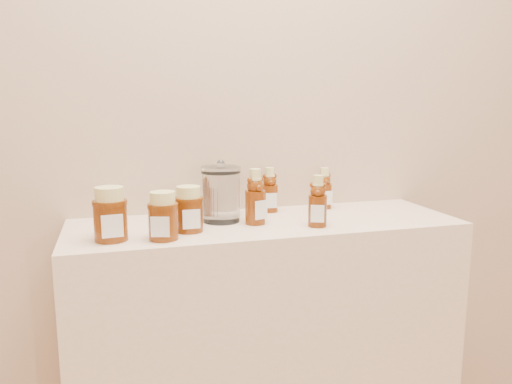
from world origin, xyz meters
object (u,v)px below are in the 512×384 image
object	(u,v)px
honey_jar_left	(110,214)
glass_canister	(221,192)
bear_bottle_front_left	(255,193)
bear_bottle_back_left	(231,189)
display_table	(266,356)

from	to	relation	value
honey_jar_left	glass_canister	distance (m)	0.35
glass_canister	bear_bottle_front_left	bearing A→B (deg)	-32.90
bear_bottle_front_left	glass_canister	distance (m)	0.11
honey_jar_left	bear_bottle_back_left	bearing A→B (deg)	24.73
bear_bottle_front_left	display_table	bearing A→B (deg)	7.27
bear_bottle_back_left	bear_bottle_front_left	distance (m)	0.16
honey_jar_left	display_table	bearing A→B (deg)	5.66
bear_bottle_front_left	honey_jar_left	bearing A→B (deg)	171.06
glass_canister	honey_jar_left	bearing A→B (deg)	-158.28
honey_jar_left	bear_bottle_front_left	bearing A→B (deg)	4.13
bear_bottle_front_left	glass_canister	size ratio (longest dim) A/B	1.02
bear_bottle_back_left	glass_canister	xyz separation A→B (m)	(-0.05, -0.09, 0.01)
display_table	bear_bottle_front_left	bearing A→B (deg)	-154.19
bear_bottle_front_left	honey_jar_left	world-z (taller)	bear_bottle_front_left
display_table	honey_jar_left	distance (m)	0.70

